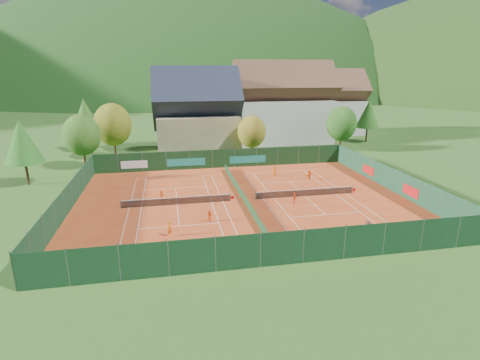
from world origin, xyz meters
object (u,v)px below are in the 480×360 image
player_right_far_b (309,175)px  player_left_mid (210,216)px  hotel_block_a (283,108)px  player_right_near (294,198)px  player_left_far (161,195)px  player_right_far_a (274,171)px  hotel_block_b (328,106)px  ball_hopper (368,223)px  chalet (197,117)px  player_left_near (170,229)px

player_right_far_b → player_left_mid: bearing=8.8°
hotel_block_a → player_right_near: hotel_block_a is taller
hotel_block_a → player_left_mid: size_ratio=17.00×
player_left_far → player_right_far_a: size_ratio=0.97×
player_left_mid → player_right_far_a: player_right_far_a is taller
player_left_far → player_right_far_a: (16.53, 8.17, 0.02)m
hotel_block_b → player_right_far_b: (-18.96, -37.41, -5.88)m
ball_hopper → player_left_far: player_left_far is taller
chalet → player_left_near: chalet is taller
player_right_near → hotel_block_a: bearing=13.3°
player_left_near → player_left_far: size_ratio=1.07×
player_right_near → player_right_far_a: bearing=23.7°
chalet → player_right_near: chalet is taller
player_left_far → player_right_near: 16.05m
ball_hopper → player_right_far_a: player_right_far_a is taller
hotel_block_a → player_right_far_a: (-9.27, -26.25, -6.64)m
hotel_block_b → player_right_far_a: 41.82m
hotel_block_a → player_right_far_b: (-4.96, -29.41, -6.65)m
player_left_mid → player_right_near: size_ratio=0.92×
hotel_block_a → ball_hopper: 47.38m
hotel_block_b → player_left_mid: bearing=-124.9°
chalet → player_right_far_b: bearing=-59.0°
chalet → player_left_far: 29.81m
player_left_near → player_right_far_a: player_left_near is taller
player_left_near → player_right_far_a: 24.20m
chalet → hotel_block_b: 35.85m
chalet → player_right_far_b: size_ratio=10.99×
chalet → player_left_near: (-5.96, -38.68, -5.85)m
ball_hopper → player_left_near: player_left_near is taller
ball_hopper → player_right_near: 9.65m
hotel_block_a → player_left_near: 51.60m
chalet → player_right_far_a: (9.73, -20.25, -5.88)m
hotel_block_a → player_right_far_b: 30.56m
player_right_near → player_right_far_b: size_ratio=0.94×
ball_hopper → player_left_mid: player_left_mid is taller
ball_hopper → player_left_mid: size_ratio=0.63×
chalet → player_left_far: size_ratio=11.20×
hotel_block_a → player_left_far: hotel_block_a is taller
ball_hopper → player_right_near: size_ratio=0.58×
hotel_block_a → player_right_far_a: hotel_block_a is taller
player_left_far → player_right_far_b: (20.84, 5.01, 0.01)m
player_right_far_a → player_right_far_b: (4.31, -3.17, -0.00)m
hotel_block_a → hotel_block_b: hotel_block_a is taller
ball_hopper → player_right_far_b: 17.18m
player_left_near → player_left_mid: 5.02m
hotel_block_a → player_left_near: size_ratio=13.97×
player_left_mid → chalet: bearing=93.1°
ball_hopper → player_right_far_a: 20.73m
player_right_far_a → hotel_block_a: bearing=-105.3°
hotel_block_b → ball_hopper: (-19.28, -54.59, -6.06)m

